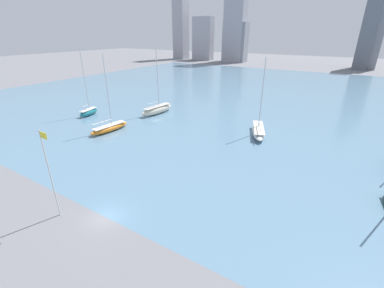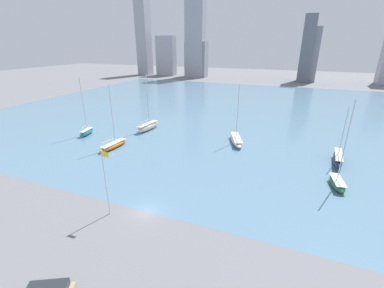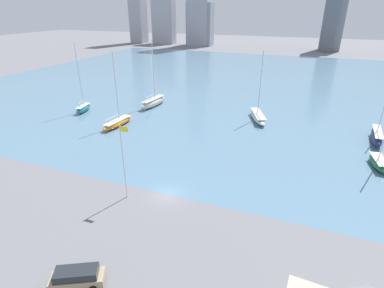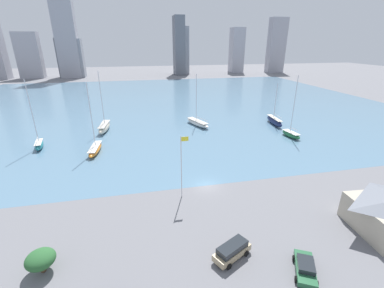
% 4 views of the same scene
% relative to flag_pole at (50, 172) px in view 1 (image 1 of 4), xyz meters
% --- Properties ---
extents(ground_plane, '(500.00, 500.00, 0.00)m').
position_rel_flag_pole_xyz_m(ground_plane, '(4.83, 2.45, -5.76)').
color(ground_plane, slate).
extents(harbor_water, '(180.00, 140.00, 0.00)m').
position_rel_flag_pole_xyz_m(harbor_water, '(4.83, 72.45, -5.76)').
color(harbor_water, slate).
rests_on(harbor_water, ground_plane).
extents(flag_pole, '(1.24, 0.14, 10.56)m').
position_rel_flag_pole_xyz_m(flag_pole, '(0.00, 0.00, 0.00)').
color(flag_pole, silver).
rests_on(flag_pole, ground_plane).
extents(distant_city_skyline, '(214.72, 19.60, 68.37)m').
position_rel_flag_pole_xyz_m(distant_city_skyline, '(-11.36, 169.98, 16.86)').
color(distant_city_skyline, '#9E9EA8').
rests_on(distant_city_skyline, ground_plane).
extents(sailboat_orange, '(2.87, 9.33, 15.64)m').
position_rel_flag_pole_xyz_m(sailboat_orange, '(-16.39, 22.21, -4.89)').
color(sailboat_orange, orange).
rests_on(sailboat_orange, harbor_water).
extents(sailboat_white, '(6.19, 10.96, 15.22)m').
position_rel_flag_pole_xyz_m(sailboat_white, '(11.33, 37.16, -4.87)').
color(sailboat_white, white).
rests_on(sailboat_white, harbor_water).
extents(sailboat_teal, '(2.87, 6.35, 16.23)m').
position_rel_flag_pole_xyz_m(sailboat_teal, '(-29.79, 27.45, -4.71)').
color(sailboat_teal, '#1E757F').
rests_on(sailboat_teal, harbor_water).
extents(sailboat_cream, '(3.43, 10.44, 16.52)m').
position_rel_flag_pole_xyz_m(sailboat_cream, '(-15.83, 37.70, -4.61)').
color(sailboat_cream, beige).
rests_on(sailboat_cream, harbor_water).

